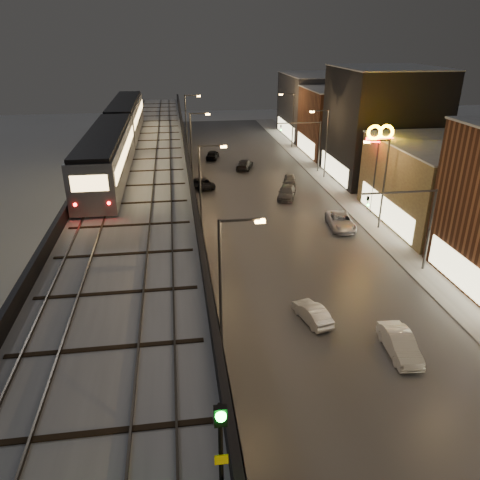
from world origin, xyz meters
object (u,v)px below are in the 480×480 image
rail_signal (221,434)px  car_onc_white (287,193)px  car_onc_dark (341,222)px  subway_train (118,132)px  car_mid_silver (202,183)px  car_far_white (213,155)px  car_onc_red (290,180)px  car_onc_silver (400,345)px  car_near_white (312,314)px  car_mid_dark (245,165)px

rail_signal → car_onc_white: (12.14, 42.65, -8.17)m
car_onc_dark → rail_signal: bearing=-109.1°
subway_train → rail_signal: bearing=-81.2°
car_mid_silver → car_far_white: size_ratio=1.14×
car_onc_white → car_onc_red: 5.57m
car_onc_silver → car_onc_dark: size_ratio=0.84×
car_onc_dark → car_onc_silver: bearing=-93.3°
car_onc_dark → car_onc_red: size_ratio=1.40×
car_near_white → car_mid_silver: bearing=-93.9°
subway_train → rail_signal: size_ratio=12.50×
rail_signal → car_onc_dark: size_ratio=0.62×
car_onc_dark → car_onc_white: 10.32m
rail_signal → car_far_white: (5.09, 62.52, -8.16)m
car_near_white → car_far_white: bearing=-100.3°
car_far_white → car_onc_white: car_far_white is taller
rail_signal → car_onc_dark: 37.16m
car_onc_silver → car_onc_dark: 20.09m
subway_train → car_onc_dark: bearing=-21.5°
car_far_white → car_onc_dark: car_onc_dark is taller
car_mid_silver → car_onc_silver: car_onc_silver is taller
subway_train → car_onc_white: size_ratio=8.45×
car_onc_silver → car_onc_white: size_ratio=0.91×
subway_train → car_near_white: size_ratio=10.61×
car_mid_dark → car_far_white: 7.60m
car_mid_silver → car_onc_red: bearing=160.7°
car_onc_silver → car_onc_white: 29.63m
car_mid_silver → car_onc_white: 11.16m
car_mid_dark → car_onc_silver: (3.02, -43.05, 0.03)m
rail_signal → car_far_white: size_ratio=0.78×
subway_train → car_mid_dark: subway_train is taller
car_near_white → car_far_white: car_far_white is taller
car_onc_dark → subway_train: bearing=164.4°
car_far_white → car_onc_red: 16.96m
car_mid_dark → car_onc_red: car_mid_dark is taller
car_mid_silver → car_mid_dark: bearing=-148.4°
subway_train → car_onc_dark: 24.66m
car_near_white → car_onc_dark: 17.33m
car_onc_dark → car_onc_white: bearing=114.0°
car_near_white → subway_train: bearing=-73.3°
rail_signal → car_onc_white: bearing=74.1°
car_far_white → car_onc_red: bearing=135.0°
car_mid_silver → subway_train: bearing=19.3°
subway_train → car_far_white: subway_train is taller
car_onc_dark → car_onc_red: 15.20m
rail_signal → car_near_white: 20.64m
rail_signal → car_far_white: bearing=85.3°
car_near_white → car_onc_dark: car_onc_dark is taller
car_mid_silver → car_onc_dark: bearing=111.9°
car_onc_red → car_mid_dark: bearing=132.7°
rail_signal → car_near_white: bearing=65.4°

